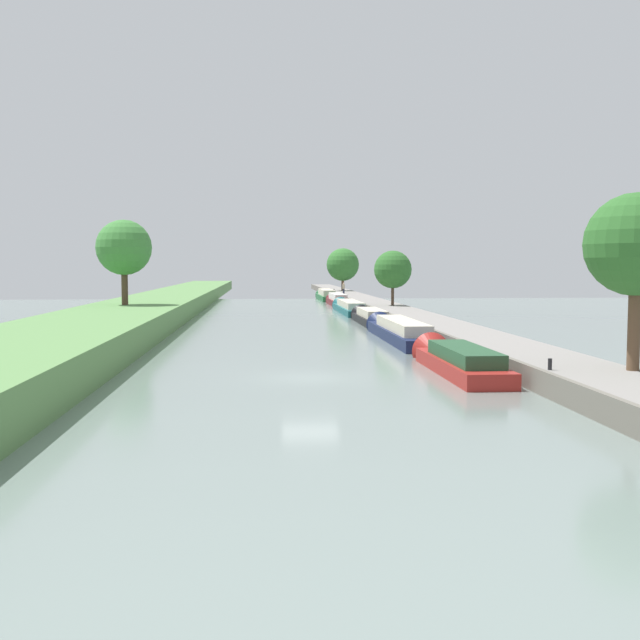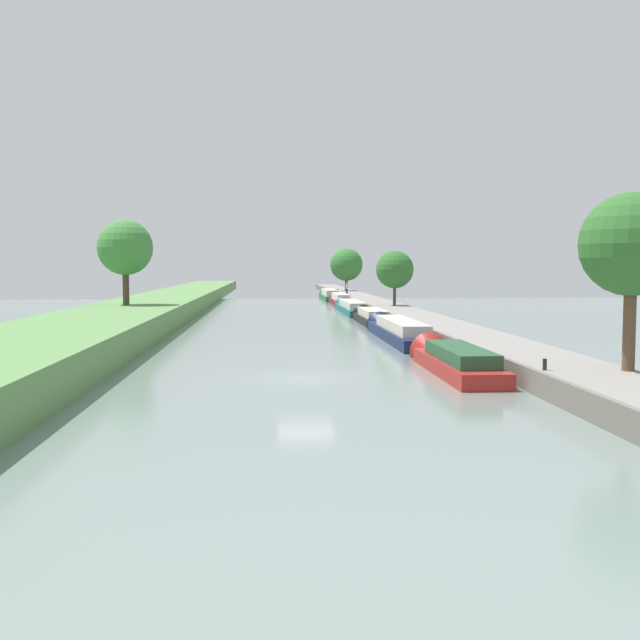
# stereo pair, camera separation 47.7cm
# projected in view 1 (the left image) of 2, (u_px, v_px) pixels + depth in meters

# --- Properties ---
(ground_plane) EXTENTS (160.00, 160.00, 0.00)m
(ground_plane) POSITION_uv_depth(u_px,v_px,m) (310.00, 378.00, 33.14)
(ground_plane) COLOR slate
(left_grassy_bank) EXTENTS (8.12, 260.00, 1.73)m
(left_grassy_bank) POSITION_uv_depth(u_px,v_px,m) (13.00, 361.00, 32.10)
(left_grassy_bank) COLOR #5B894C
(left_grassy_bank) RESTS_ON ground_plane
(right_towpath) EXTENTS (3.89, 260.00, 0.91)m
(right_towpath) POSITION_uv_depth(u_px,v_px,m) (545.00, 365.00, 33.93)
(right_towpath) COLOR gray
(right_towpath) RESTS_ON ground_plane
(stone_quay) EXTENTS (0.25, 260.00, 0.96)m
(stone_quay) POSITION_uv_depth(u_px,v_px,m) (501.00, 365.00, 33.77)
(stone_quay) COLOR #6B665B
(stone_quay) RESTS_ON ground_plane
(narrowboat_red) EXTENTS (2.19, 11.13, 2.08)m
(narrowboat_red) POSITION_uv_depth(u_px,v_px,m) (456.00, 360.00, 35.23)
(narrowboat_red) COLOR maroon
(narrowboat_red) RESTS_ON ground_plane
(narrowboat_navy) EXTENTS (2.16, 16.54, 2.09)m
(narrowboat_navy) POSITION_uv_depth(u_px,v_px,m) (398.00, 331.00, 50.45)
(narrowboat_navy) COLOR #141E42
(narrowboat_navy) RESTS_ON ground_plane
(narrowboat_black) EXTENTS (2.08, 11.80, 1.98)m
(narrowboat_black) POSITION_uv_depth(u_px,v_px,m) (370.00, 317.00, 65.16)
(narrowboat_black) COLOR black
(narrowboat_black) RESTS_ON ground_plane
(narrowboat_teal) EXTENTS (2.10, 16.94, 1.99)m
(narrowboat_teal) POSITION_uv_depth(u_px,v_px,m) (349.00, 307.00, 79.81)
(narrowboat_teal) COLOR #195B60
(narrowboat_teal) RESTS_ON ground_plane
(narrowboat_maroon) EXTENTS (1.81, 13.99, 1.99)m
(narrowboat_maroon) POSITION_uv_depth(u_px,v_px,m) (337.00, 300.00, 95.08)
(narrowboat_maroon) COLOR maroon
(narrowboat_maroon) RESTS_ON ground_plane
(narrowboat_green) EXTENTS (2.06, 15.74, 2.17)m
(narrowboat_green) POSITION_uv_depth(u_px,v_px,m) (326.00, 295.00, 109.87)
(narrowboat_green) COLOR #1E6033
(narrowboat_green) RESTS_ON ground_plane
(tree_rightbank_near) EXTENTS (3.97, 3.97, 6.86)m
(tree_rightbank_near) POSITION_uv_depth(u_px,v_px,m) (637.00, 245.00, 28.62)
(tree_rightbank_near) COLOR brown
(tree_rightbank_near) RESTS_ON right_towpath
(tree_rightbank_midnear) EXTENTS (3.86, 3.86, 5.61)m
(tree_rightbank_midnear) POSITION_uv_depth(u_px,v_px,m) (393.00, 270.00, 76.25)
(tree_rightbank_midnear) COLOR #4C3828
(tree_rightbank_midnear) RESTS_ON right_towpath
(tree_rightbank_midfar) EXTENTS (5.32, 5.32, 6.91)m
(tree_rightbank_midfar) POSITION_uv_depth(u_px,v_px,m) (343.00, 265.00, 121.82)
(tree_rightbank_midfar) COLOR brown
(tree_rightbank_midfar) RESTS_ON right_towpath
(tree_leftbank_downstream) EXTENTS (4.57, 4.57, 7.04)m
(tree_leftbank_downstream) POSITION_uv_depth(u_px,v_px,m) (124.00, 248.00, 61.66)
(tree_leftbank_downstream) COLOR #4C3828
(tree_leftbank_downstream) RESTS_ON left_grassy_bank
(person_walking) EXTENTS (0.34, 0.34, 1.66)m
(person_walking) POSITION_uv_depth(u_px,v_px,m) (344.00, 288.00, 105.27)
(person_walking) COLOR #282D42
(person_walking) RESTS_ON right_towpath
(mooring_bollard_near) EXTENTS (0.16, 0.16, 0.45)m
(mooring_bollard_near) POSITION_uv_depth(u_px,v_px,m) (550.00, 364.00, 29.07)
(mooring_bollard_near) COLOR black
(mooring_bollard_near) RESTS_ON right_towpath
(mooring_bollard_far) EXTENTS (0.16, 0.16, 0.45)m
(mooring_bollard_far) POSITION_uv_depth(u_px,v_px,m) (334.00, 290.00, 116.80)
(mooring_bollard_far) COLOR black
(mooring_bollard_far) RESTS_ON right_towpath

